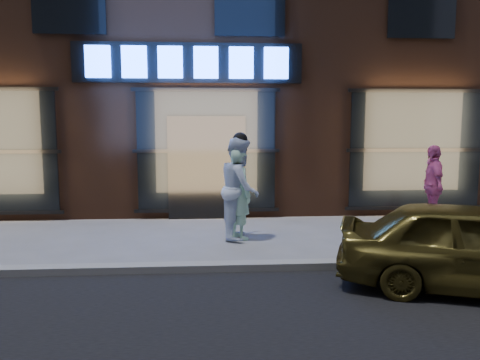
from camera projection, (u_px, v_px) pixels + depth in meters
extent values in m
plane|color=slate|center=(207.00, 271.00, 7.16)|extent=(90.00, 90.00, 0.00)
cube|color=gray|center=(207.00, 267.00, 7.15)|extent=(60.00, 0.25, 0.12)
cube|color=#54301E|center=(206.00, 33.00, 14.46)|extent=(30.00, 8.00, 10.00)
cube|color=black|center=(188.00, 63.00, 10.60)|extent=(5.20, 0.06, 0.90)
cube|color=black|center=(207.00, 168.00, 10.89)|extent=(1.80, 0.10, 2.40)
cube|color=#FFBF72|center=(207.00, 151.00, 10.90)|extent=(3.00, 0.04, 2.60)
cube|color=black|center=(207.00, 151.00, 10.86)|extent=(3.20, 0.06, 2.80)
cube|color=#FFBF72|center=(415.00, 150.00, 11.24)|extent=(3.00, 0.04, 2.60)
cube|color=black|center=(416.00, 150.00, 11.20)|extent=(3.20, 0.06, 2.80)
cube|color=black|center=(250.00, 0.00, 10.51)|extent=(1.60, 0.06, 1.60)
cube|color=black|center=(422.00, 3.00, 10.78)|extent=(1.60, 0.06, 1.60)
cube|color=#2659FF|center=(98.00, 62.00, 10.39)|extent=(0.55, 0.12, 0.70)
cube|color=#2659FF|center=(134.00, 62.00, 10.45)|extent=(0.55, 0.12, 0.70)
cube|color=#2659FF|center=(170.00, 62.00, 10.50)|extent=(0.55, 0.12, 0.70)
cube|color=#2659FF|center=(206.00, 63.00, 10.56)|extent=(0.55, 0.12, 0.70)
cube|color=#2659FF|center=(241.00, 63.00, 10.61)|extent=(0.55, 0.12, 0.70)
cube|color=#2659FF|center=(276.00, 63.00, 10.66)|extent=(0.55, 0.12, 0.70)
imported|color=#B6EFBF|center=(239.00, 194.00, 9.05)|extent=(0.67, 0.77, 1.77)
imported|color=white|center=(240.00, 188.00, 9.08)|extent=(0.90, 1.07, 1.98)
imported|color=#D8599B|center=(432.00, 185.00, 10.23)|extent=(0.60, 1.10, 1.77)
imported|color=brown|center=(476.00, 247.00, 6.22)|extent=(3.88, 2.57, 1.23)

